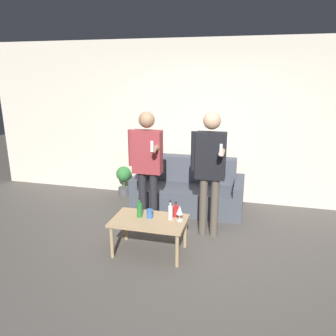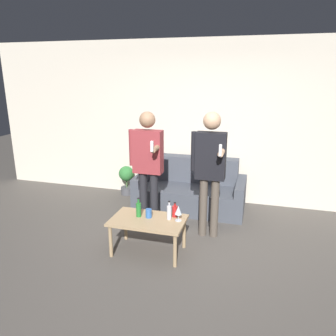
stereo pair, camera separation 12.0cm
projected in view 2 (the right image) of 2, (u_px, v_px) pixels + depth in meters
The scene contains 12 objects.
ground_plane at pixel (173, 264), 3.84m from camera, with size 16.00×16.00×0.00m, color #514C47.
wall_back at pixel (208, 123), 5.49m from camera, with size 8.00×0.06×2.70m.
couch at pixel (191, 191), 5.40m from camera, with size 1.76×0.82×0.81m.
coffee_table at pixel (148, 223), 3.99m from camera, with size 0.90×0.56×0.44m.
bottle_orange at pixel (175, 211), 4.04m from camera, with size 0.07×0.07×0.19m.
bottle_green at pixel (139, 209), 4.03m from camera, with size 0.06×0.06×0.24m.
bottle_dark at pixel (169, 212), 3.96m from camera, with size 0.06×0.06×0.23m.
wine_glass_near at pixel (178, 211), 3.91m from camera, with size 0.08×0.08×0.19m.
cup_on_table at pixel (149, 213), 4.02m from camera, with size 0.08×0.08×0.11m.
person_standing_left at pixel (148, 160), 4.57m from camera, with size 0.48×0.42×1.66m.
person_standing_right at pixel (210, 164), 4.24m from camera, with size 0.45×0.43×1.69m.
potted_plant at pixel (126, 178), 5.98m from camera, with size 0.27×0.27×0.53m.
Camera 2 is at (0.87, -3.26, 2.15)m, focal length 35.00 mm.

